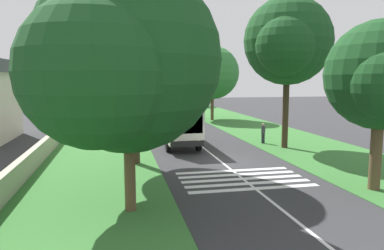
# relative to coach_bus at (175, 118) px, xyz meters

# --- Properties ---
(ground) EXTENTS (160.00, 160.00, 0.00)m
(ground) POSITION_rel_coach_bus_xyz_m (-7.78, -1.80, -2.15)
(ground) COLOR #333335
(grass_verge_left) EXTENTS (120.00, 8.00, 0.04)m
(grass_verge_left) POSITION_rel_coach_bus_xyz_m (7.22, 6.40, -2.13)
(grass_verge_left) COLOR #387533
(grass_verge_left) RESTS_ON ground
(grass_verge_right) EXTENTS (120.00, 8.00, 0.04)m
(grass_verge_right) POSITION_rel_coach_bus_xyz_m (7.22, -10.00, -2.13)
(grass_verge_right) COLOR #387533
(grass_verge_right) RESTS_ON ground
(centre_line) EXTENTS (110.00, 0.16, 0.01)m
(centre_line) POSITION_rel_coach_bus_xyz_m (7.22, -1.80, -2.14)
(centre_line) COLOR silver
(centre_line) RESTS_ON ground
(coach_bus) EXTENTS (11.16, 2.62, 3.73)m
(coach_bus) POSITION_rel_coach_bus_xyz_m (0.00, 0.00, 0.00)
(coach_bus) COLOR silver
(coach_bus) RESTS_ON ground
(zebra_crossing) EXTENTS (4.05, 6.80, 0.01)m
(zebra_crossing) POSITION_rel_coach_bus_xyz_m (-12.02, -1.80, -2.14)
(zebra_crossing) COLOR silver
(zebra_crossing) RESTS_ON ground
(trailing_car_0) EXTENTS (4.30, 1.78, 1.43)m
(trailing_car_0) POSITION_rel_coach_bus_xyz_m (20.71, -3.39, -1.48)
(trailing_car_0) COLOR black
(trailing_car_0) RESTS_ON ground
(trailing_car_1) EXTENTS (4.30, 1.78, 1.43)m
(trailing_car_1) POSITION_rel_coach_bus_xyz_m (28.11, -0.07, -1.48)
(trailing_car_1) COLOR gray
(trailing_car_1) RESTS_ON ground
(trailing_car_2) EXTENTS (4.30, 1.78, 1.43)m
(trailing_car_2) POSITION_rel_coach_bus_xyz_m (37.76, -3.77, -1.48)
(trailing_car_2) COLOR #B7A893
(trailing_car_2) RESTS_ON ground
(trailing_minibus_0) EXTENTS (6.00, 2.14, 2.53)m
(trailing_minibus_0) POSITION_rel_coach_bus_xyz_m (49.20, -0.16, -0.60)
(trailing_minibus_0) COLOR #CC4C33
(trailing_minibus_0) RESTS_ON ground
(roadside_tree_left_0) EXTENTS (9.42, 7.42, 9.81)m
(roadside_tree_left_0) POSITION_rel_coach_bus_xyz_m (-15.51, 4.58, 3.78)
(roadside_tree_left_0) COLOR brown
(roadside_tree_left_0) RESTS_ON grass_verge_left
(roadside_tree_left_1) EXTENTS (8.12, 7.07, 12.45)m
(roadside_tree_left_1) POSITION_rel_coach_bus_xyz_m (-7.16, 3.86, 6.63)
(roadside_tree_left_1) COLOR #3D2D1E
(roadside_tree_left_1) RESTS_ON grass_verge_left
(roadside_tree_left_2) EXTENTS (8.12, 6.99, 12.04)m
(roadside_tree_left_2) POSITION_rel_coach_bus_xyz_m (15.13, 3.87, 6.26)
(roadside_tree_left_2) COLOR #4C3826
(roadside_tree_left_2) RESTS_ON grass_verge_left
(roadside_tree_left_3) EXTENTS (7.68, 6.31, 10.24)m
(roadside_tree_left_3) POSITION_rel_coach_bus_xyz_m (34.74, 3.43, 4.79)
(roadside_tree_left_3) COLOR brown
(roadside_tree_left_3) RESTS_ON grass_verge_left
(roadside_tree_left_4) EXTENTS (8.64, 7.21, 11.62)m
(roadside_tree_left_4) POSITION_rel_coach_bus_xyz_m (52.49, 4.03, 5.73)
(roadside_tree_left_4) COLOR brown
(roadside_tree_left_4) RESTS_ON grass_verge_left
(roadside_tree_right_0) EXTENTS (8.13, 6.90, 9.63)m
(roadside_tree_right_0) POSITION_rel_coach_bus_xyz_m (15.89, -7.32, 3.90)
(roadside_tree_right_0) COLOR brown
(roadside_tree_right_0) RESTS_ON grass_verge_right
(roadside_tree_right_1) EXTENTS (7.69, 6.69, 11.57)m
(roadside_tree_right_1) POSITION_rel_coach_bus_xyz_m (-4.30, -7.85, 5.95)
(roadside_tree_right_1) COLOR #3D2D1E
(roadside_tree_right_1) RESTS_ON grass_verge_right
(roadside_tree_right_2) EXTENTS (6.14, 5.19, 8.14)m
(roadside_tree_right_2) POSITION_rel_coach_bus_xyz_m (-15.09, -7.29, 3.29)
(roadside_tree_right_2) COLOR brown
(roadside_tree_right_2) RESTS_ON grass_verge_right
(roadside_tree_right_3) EXTENTS (8.53, 7.27, 10.45)m
(roadside_tree_right_3) POSITION_rel_coach_bus_xyz_m (43.76, -6.99, 4.52)
(roadside_tree_right_3) COLOR #3D2D1E
(roadside_tree_right_3) RESTS_ON grass_verge_right
(roadside_tree_right_4) EXTENTS (9.08, 7.47, 10.41)m
(roadside_tree_right_4) POSITION_rel_coach_bus_xyz_m (53.81, -6.77, 4.40)
(roadside_tree_right_4) COLOR #4C3826
(roadside_tree_right_4) RESTS_ON grass_verge_right
(utility_pole) EXTENTS (0.24, 1.40, 7.15)m
(utility_pole) POSITION_rel_coach_bus_xyz_m (8.16, 3.68, 1.61)
(utility_pole) COLOR #473828
(utility_pole) RESTS_ON grass_verge_left
(roadside_wall) EXTENTS (70.00, 0.40, 1.21)m
(roadside_wall) POSITION_rel_coach_bus_xyz_m (12.22, 9.80, -1.50)
(roadside_wall) COLOR #B2A893
(roadside_wall) RESTS_ON grass_verge_left
(pedestrian) EXTENTS (0.34, 0.34, 1.69)m
(pedestrian) POSITION_rel_coach_bus_xyz_m (-2.11, -7.13, -1.24)
(pedestrian) COLOR #26262D
(pedestrian) RESTS_ON grass_verge_right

